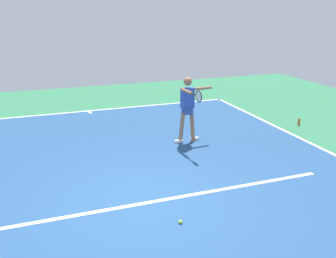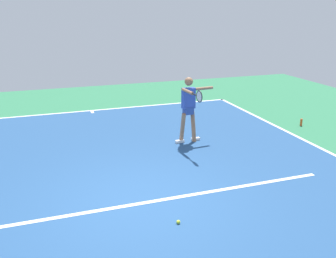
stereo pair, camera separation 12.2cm
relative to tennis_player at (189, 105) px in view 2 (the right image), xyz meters
name	(u,v)px [view 2 (the right image)]	position (x,y,z in m)	size (l,w,h in m)	color
ground_plane	(140,201)	(2.09, 2.71, -1.03)	(22.30, 22.30, 0.00)	#2D754C
court_surface	(140,201)	(2.09, 2.71, -1.03)	(10.46, 13.73, 0.00)	navy
court_line_baseline_near	(92,110)	(2.09, -4.10, -1.03)	(10.46, 0.10, 0.01)	white
court_line_service	(141,203)	(2.09, 2.81, -1.03)	(7.85, 0.10, 0.01)	white
court_line_centre_mark	(92,112)	(2.09, -3.90, -1.03)	(0.10, 0.30, 0.01)	white
tennis_player	(189,105)	(0.00, 0.00, 0.00)	(1.08, 1.21, 1.79)	#9E7051
tennis_ball_near_service_line	(178,222)	(1.66, 3.67, -1.00)	(0.07, 0.07, 0.07)	#CCE033
water_bottle	(301,122)	(-3.85, -0.21, -0.92)	(0.07, 0.07, 0.22)	#D84C1E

